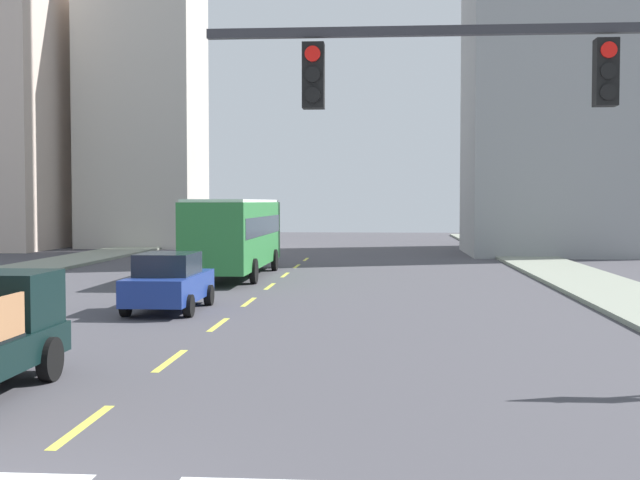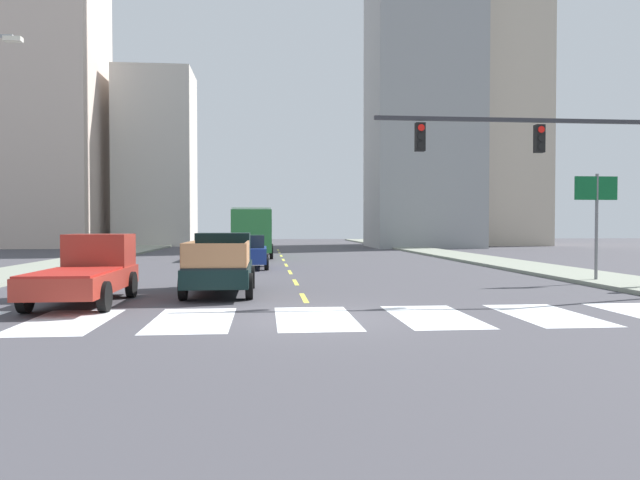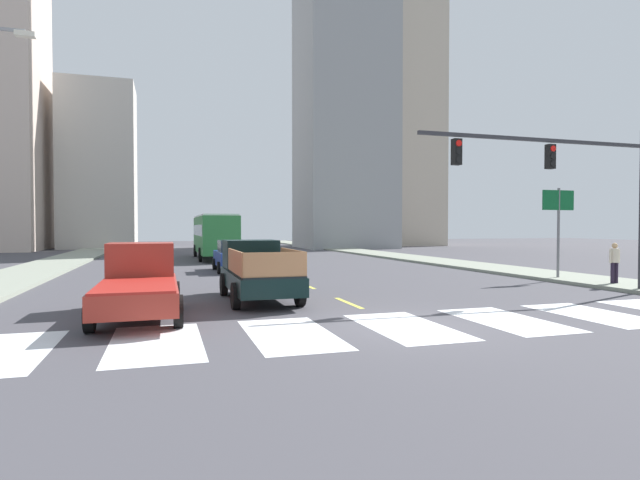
% 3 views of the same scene
% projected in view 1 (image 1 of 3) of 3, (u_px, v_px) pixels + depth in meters
% --- Properties ---
extents(lane_dash_0, '(0.16, 2.40, 0.01)m').
position_uv_depth(lane_dash_0, '(83.00, 426.00, 12.10)').
color(lane_dash_0, '#D5CF45').
rests_on(lane_dash_0, ground).
extents(lane_dash_1, '(0.16, 2.40, 0.01)m').
position_uv_depth(lane_dash_1, '(170.00, 360.00, 17.08)').
color(lane_dash_1, '#D5CF45').
rests_on(lane_dash_1, ground).
extents(lane_dash_2, '(0.16, 2.40, 0.01)m').
position_uv_depth(lane_dash_2, '(219.00, 325.00, 22.06)').
color(lane_dash_2, '#D5CF45').
rests_on(lane_dash_2, ground).
extents(lane_dash_3, '(0.16, 2.40, 0.01)m').
position_uv_depth(lane_dash_3, '(249.00, 302.00, 27.04)').
color(lane_dash_3, '#D5CF45').
rests_on(lane_dash_3, ground).
extents(lane_dash_4, '(0.16, 2.40, 0.01)m').
position_uv_depth(lane_dash_4, '(270.00, 286.00, 32.02)').
color(lane_dash_4, '#D5CF45').
rests_on(lane_dash_4, ground).
extents(lane_dash_5, '(0.16, 2.40, 0.01)m').
position_uv_depth(lane_dash_5, '(285.00, 275.00, 37.00)').
color(lane_dash_5, '#D5CF45').
rests_on(lane_dash_5, ground).
extents(lane_dash_6, '(0.16, 2.40, 0.01)m').
position_uv_depth(lane_dash_6, '(297.00, 266.00, 41.98)').
color(lane_dash_6, '#D5CF45').
rests_on(lane_dash_6, ground).
extents(lane_dash_7, '(0.16, 2.40, 0.01)m').
position_uv_depth(lane_dash_7, '(306.00, 259.00, 46.96)').
color(lane_dash_7, '#D5CF45').
rests_on(lane_dash_7, ground).
extents(city_bus, '(2.72, 10.80, 3.32)m').
position_uv_depth(city_bus, '(236.00, 231.00, 35.97)').
color(city_bus, '#2B7638').
rests_on(city_bus, ground).
extents(sedan_near_left, '(2.02, 4.40, 1.72)m').
position_uv_depth(sedan_near_left, '(169.00, 282.00, 24.83)').
color(sedan_near_left, navy).
rests_on(sedan_near_left, ground).
extents(block_mid_right, '(7.96, 7.12, 18.70)m').
position_uv_depth(block_mid_right, '(143.00, 116.00, 60.04)').
color(block_mid_right, beige).
rests_on(block_mid_right, ground).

